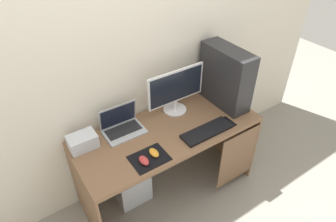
{
  "coord_description": "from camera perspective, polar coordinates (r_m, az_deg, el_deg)",
  "views": [
    {
      "loc": [
        -0.96,
        -1.43,
        2.2
      ],
      "look_at": [
        0.0,
        0.0,
        0.9
      ],
      "focal_mm": 31.2,
      "sensor_mm": 36.0,
      "label": 1
    }
  ],
  "objects": [
    {
      "name": "ground_plane",
      "position": [
        2.8,
        -0.0,
        -14.92
      ],
      "size": [
        8.0,
        8.0,
        0.0
      ],
      "primitive_type": "plane",
      "color": "gray"
    },
    {
      "name": "wall_back",
      "position": [
        2.21,
        -5.08,
        12.87
      ],
      "size": [
        4.0,
        0.05,
        2.6
      ],
      "color": "beige",
      "rests_on": "ground_plane"
    },
    {
      "name": "desk",
      "position": [
        2.37,
        0.52,
        -6.22
      ],
      "size": [
        1.47,
        0.62,
        0.72
      ],
      "color": "brown",
      "rests_on": "ground_plane"
    },
    {
      "name": "pc_tower",
      "position": [
        2.48,
        11.15,
        6.56
      ],
      "size": [
        0.18,
        0.48,
        0.5
      ],
      "primitive_type": "cube",
      "color": "#232326",
      "rests_on": "desk"
    },
    {
      "name": "monitor",
      "position": [
        2.35,
        1.53,
        4.1
      ],
      "size": [
        0.52,
        0.19,
        0.38
      ],
      "color": "silver",
      "rests_on": "desk"
    },
    {
      "name": "laptop",
      "position": [
        2.27,
        -8.96,
        -2.89
      ],
      "size": [
        0.31,
        0.21,
        0.21
      ],
      "color": "#9EA3A8",
      "rests_on": "desk"
    },
    {
      "name": "projector",
      "position": [
        2.18,
        -16.33,
        -5.74
      ],
      "size": [
        0.2,
        0.14,
        0.1
      ],
      "primitive_type": "cube",
      "color": "#B7BCC6",
      "rests_on": "desk"
    },
    {
      "name": "keyboard",
      "position": [
        2.26,
        7.61,
        -3.93
      ],
      "size": [
        0.42,
        0.14,
        0.02
      ],
      "primitive_type": "cube",
      "color": "black",
      "rests_on": "desk"
    },
    {
      "name": "mousepad",
      "position": [
        2.05,
        -3.68,
        -9.18
      ],
      "size": [
        0.26,
        0.2,
        0.0
      ],
      "primitive_type": "cube",
      "color": "black",
      "rests_on": "desk"
    },
    {
      "name": "mouse_left",
      "position": [
        2.06,
        -2.76,
        -8.14
      ],
      "size": [
        0.06,
        0.1,
        0.03
      ],
      "primitive_type": "ellipsoid",
      "color": "orange",
      "rests_on": "mousepad"
    },
    {
      "name": "mouse_right",
      "position": [
        2.01,
        -4.72,
        -9.61
      ],
      "size": [
        0.06,
        0.1,
        0.03
      ],
      "primitive_type": "ellipsoid",
      "color": "#B23333",
      "rests_on": "mousepad"
    },
    {
      "name": "cell_phone",
      "position": [
        2.38,
        11.61,
        -2.14
      ],
      "size": [
        0.07,
        0.13,
        0.01
      ],
      "primitive_type": "cube",
      "color": "black",
      "rests_on": "desk"
    },
    {
      "name": "subwoofer",
      "position": [
        2.67,
        -7.38,
        -14.02
      ],
      "size": [
        0.28,
        0.28,
        0.28
      ],
      "primitive_type": "cube",
      "color": "#B7BCC6",
      "rests_on": "ground_plane"
    }
  ]
}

